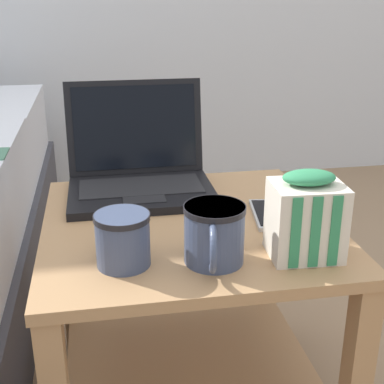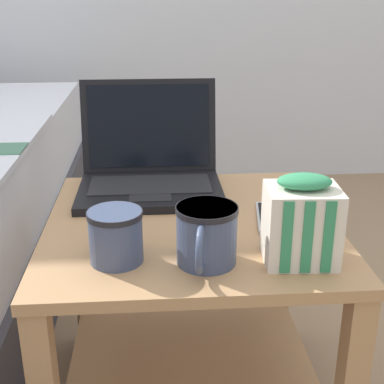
{
  "view_description": "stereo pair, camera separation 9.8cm",
  "coord_description": "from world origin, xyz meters",
  "px_view_note": "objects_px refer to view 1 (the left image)",
  "views": [
    {
      "loc": [
        -0.17,
        -0.98,
        0.92
      ],
      "look_at": [
        0.0,
        -0.04,
        0.55
      ],
      "focal_mm": 50.0,
      "sensor_mm": 36.0,
      "label": 1
    },
    {
      "loc": [
        -0.07,
        -0.99,
        0.92
      ],
      "look_at": [
        0.0,
        -0.04,
        0.55
      ],
      "focal_mm": 50.0,
      "sensor_mm": 36.0,
      "label": 2
    }
  ],
  "objects_px": {
    "laptop": "(139,170)",
    "snack_bag": "(306,217)",
    "cell_phone": "(271,214)",
    "mug_front_left": "(214,232)",
    "mug_front_right": "(122,236)"
  },
  "relations": [
    {
      "from": "snack_bag",
      "to": "laptop",
      "type": "bearing_deg",
      "value": 124.28
    },
    {
      "from": "laptop",
      "to": "mug_front_right",
      "type": "relative_size",
      "value": 2.4
    },
    {
      "from": "mug_front_left",
      "to": "mug_front_right",
      "type": "bearing_deg",
      "value": 171.95
    },
    {
      "from": "laptop",
      "to": "mug_front_right",
      "type": "height_order",
      "value": "laptop"
    },
    {
      "from": "laptop",
      "to": "mug_front_right",
      "type": "bearing_deg",
      "value": -99.48
    },
    {
      "from": "snack_bag",
      "to": "cell_phone",
      "type": "relative_size",
      "value": 1.0
    },
    {
      "from": "cell_phone",
      "to": "mug_front_left",
      "type": "bearing_deg",
      "value": -133.02
    },
    {
      "from": "snack_bag",
      "to": "cell_phone",
      "type": "height_order",
      "value": "snack_bag"
    },
    {
      "from": "laptop",
      "to": "snack_bag",
      "type": "relative_size",
      "value": 2.06
    },
    {
      "from": "mug_front_right",
      "to": "cell_phone",
      "type": "bearing_deg",
      "value": 25.33
    },
    {
      "from": "mug_front_right",
      "to": "snack_bag",
      "type": "xyz_separation_m",
      "value": [
        0.32,
        -0.02,
        0.02
      ]
    },
    {
      "from": "laptop",
      "to": "mug_front_left",
      "type": "height_order",
      "value": "laptop"
    },
    {
      "from": "laptop",
      "to": "cell_phone",
      "type": "bearing_deg",
      "value": -38.8
    },
    {
      "from": "laptop",
      "to": "mug_front_left",
      "type": "bearing_deg",
      "value": -75.69
    },
    {
      "from": "snack_bag",
      "to": "cell_phone",
      "type": "bearing_deg",
      "value": 90.93
    }
  ]
}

